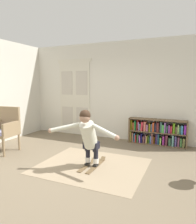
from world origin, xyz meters
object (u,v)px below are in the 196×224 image
(bookshelf, at_px, (157,133))
(skis_pair, at_px, (93,164))
(wicker_chair, at_px, (5,128))
(person_skier, at_px, (88,134))

(bookshelf, height_order, skis_pair, bookshelf)
(wicker_chair, bearing_deg, skis_pair, 1.24)
(wicker_chair, xyz_separation_m, person_skier, (2.38, -0.14, 0.12))
(wicker_chair, relative_size, skis_pair, 1.32)
(bookshelf, relative_size, skis_pair, 1.87)
(wicker_chair, relative_size, person_skier, 0.76)
(wicker_chair, height_order, person_skier, person_skier)
(wicker_chair, xyz_separation_m, skis_pair, (2.37, 0.05, -0.56))
(skis_pair, xyz_separation_m, person_skier, (0.00, -0.19, 0.68))
(bookshelf, bearing_deg, wicker_chair, -147.78)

